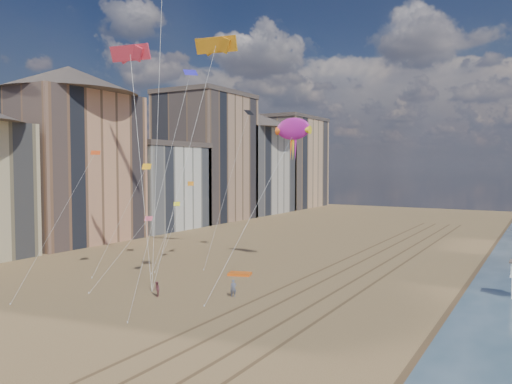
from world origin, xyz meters
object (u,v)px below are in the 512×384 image
show_kite (293,129)px  kite_flyer_b (157,289)px  grounded_kite (240,274)px  kite_flyer_a (233,288)px

show_kite → kite_flyer_b: show_kite is taller
show_kite → grounded_kite: bearing=-121.6°
kite_flyer_a → kite_flyer_b: bearing=176.3°
kite_flyer_a → grounded_kite: bearing=84.6°
kite_flyer_b → grounded_kite: bearing=130.7°
grounded_kite → kite_flyer_b: size_ratio=1.72×
kite_flyer_a → kite_flyer_b: (-6.24, -3.65, -0.10)m
show_kite → kite_flyer_b: 24.56m
show_kite → kite_flyer_a: size_ratio=14.63×
grounded_kite → show_kite: 17.95m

